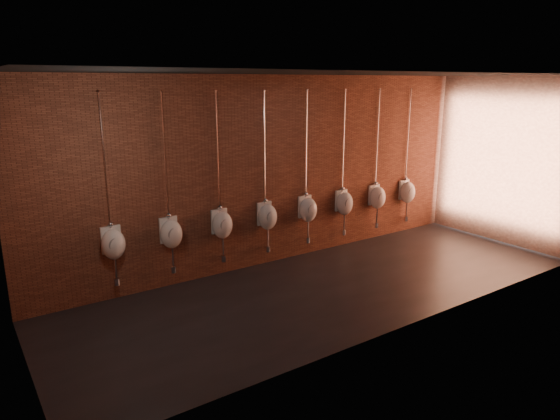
{
  "coord_description": "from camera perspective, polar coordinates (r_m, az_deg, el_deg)",
  "views": [
    {
      "loc": [
        -4.71,
        -5.46,
        3.09
      ],
      "look_at": [
        -0.37,
        0.9,
        1.1
      ],
      "focal_mm": 32.0,
      "sensor_mm": 36.0,
      "label": 1
    }
  ],
  "objects": [
    {
      "name": "ground",
      "position": [
        7.85,
        6.03,
        -8.78
      ],
      "size": [
        8.5,
        8.5,
        0.0
      ],
      "primitive_type": "plane",
      "color": "black",
      "rests_on": "ground"
    },
    {
      "name": "urinal_2",
      "position": [
        8.02,
        -6.64,
        -1.57
      ],
      "size": [
        0.36,
        0.31,
        2.71
      ],
      "color": "white",
      "rests_on": "ground"
    },
    {
      "name": "urinal_3",
      "position": [
        8.44,
        -1.45,
        -0.67
      ],
      "size": [
        0.36,
        0.31,
        2.71
      ],
      "color": "white",
      "rests_on": "ground"
    },
    {
      "name": "room_shell",
      "position": [
        7.29,
        6.45,
        5.9
      ],
      "size": [
        8.54,
        3.04,
        3.22
      ],
      "color": "black",
      "rests_on": "ground"
    },
    {
      "name": "urinal_6",
      "position": [
        10.04,
        11.07,
        1.52
      ],
      "size": [
        0.36,
        0.31,
        2.71
      ],
      "color": "white",
      "rests_on": "ground"
    },
    {
      "name": "urinal_5",
      "position": [
        9.46,
        7.37,
        0.88
      ],
      "size": [
        0.36,
        0.31,
        2.71
      ],
      "color": "white",
      "rests_on": "ground"
    },
    {
      "name": "urinal_4",
      "position": [
        8.92,
        3.21,
        0.15
      ],
      "size": [
        0.36,
        0.31,
        2.71
      ],
      "color": "white",
      "rests_on": "ground"
    },
    {
      "name": "urinal_1",
      "position": [
        7.68,
        -12.34,
        -2.55
      ],
      "size": [
        0.36,
        0.31,
        2.71
      ],
      "color": "white",
      "rests_on": "ground"
    },
    {
      "name": "urinal_7",
      "position": [
        10.66,
        14.35,
        2.08
      ],
      "size": [
        0.36,
        0.31,
        2.71
      ],
      "color": "white",
      "rests_on": "ground"
    },
    {
      "name": "urinal_0",
      "position": [
        7.42,
        -18.52,
        -3.58
      ],
      "size": [
        0.36,
        0.31,
        2.71
      ],
      "color": "white",
      "rests_on": "ground"
    }
  ]
}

